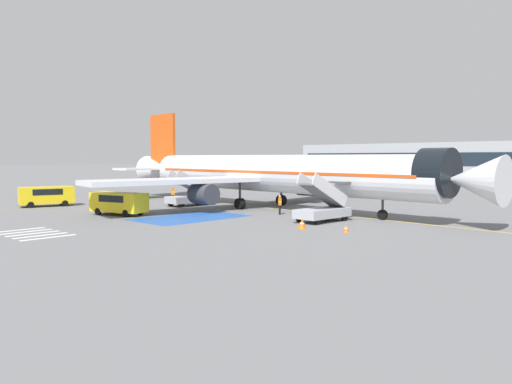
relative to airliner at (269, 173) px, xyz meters
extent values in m
plane|color=slate|center=(0.82, 0.48, -3.50)|extent=(600.00, 600.00, 0.00)
cube|color=gold|center=(0.67, -0.03, -3.49)|extent=(79.81, 3.70, 0.01)
cube|color=#2856A8|center=(0.67, -10.60, -3.49)|extent=(5.85, 9.52, 0.01)
cube|color=silver|center=(-2.33, -23.53, -3.49)|extent=(0.44, 3.60, 0.01)
cube|color=silver|center=(-1.13, -23.53, -3.49)|extent=(0.44, 3.60, 0.01)
cube|color=silver|center=(0.07, -23.53, -3.49)|extent=(0.44, 3.60, 0.01)
cube|color=silver|center=(1.27, -23.53, -3.49)|extent=(0.44, 3.60, 0.01)
cube|color=silver|center=(2.47, -23.53, -3.49)|extent=(0.44, 3.60, 0.01)
cylinder|color=silver|center=(0.67, -0.03, 0.01)|extent=(36.01, 5.28, 3.72)
cone|color=silver|center=(20.64, -0.90, 0.01)|extent=(4.24, 3.82, 3.64)
cone|color=silver|center=(-20.04, 0.88, 0.01)|extent=(5.72, 3.81, 3.57)
cylinder|color=black|center=(17.85, -0.78, 0.47)|extent=(2.39, 3.85, 3.75)
cube|color=#DB4C14|center=(0.67, -0.03, 0.20)|extent=(33.15, 5.23, 0.24)
cube|color=silver|center=(-2.43, 9.14, -0.55)|extent=(6.09, 17.66, 0.44)
cylinder|color=#38383D|center=(-0.79, 7.44, -1.76)|extent=(2.59, 2.04, 1.93)
cube|color=silver|center=(-3.22, -8.90, -0.55)|extent=(7.54, 17.84, 0.44)
cylinder|color=#38383D|center=(-1.44, -7.34, -1.76)|extent=(2.59, 2.04, 1.93)
cube|color=#DB4C14|center=(-19.20, 0.84, 4.02)|extent=(5.21, 0.59, 6.16)
cube|color=silver|center=(-18.49, 4.34, 0.20)|extent=(3.60, 6.08, 0.24)
cube|color=silver|center=(-18.80, -2.71, 0.20)|extent=(3.60, 6.08, 0.24)
cylinder|color=#38383D|center=(13.22, -0.58, -1.72)|extent=(0.20, 0.20, 2.71)
cylinder|color=black|center=(13.22, -0.58, -3.08)|extent=(0.85, 0.32, 0.84)
cylinder|color=#38383D|center=(-0.90, 3.00, -1.75)|extent=(0.24, 0.24, 2.40)
cylinder|color=black|center=(-0.90, 3.00, -2.95)|extent=(1.13, 0.65, 1.10)
cylinder|color=#38383D|center=(-1.15, -2.91, -1.75)|extent=(0.24, 0.24, 2.40)
cylinder|color=black|center=(-1.15, -2.91, -2.95)|extent=(1.13, 0.65, 1.10)
cube|color=#ADB2BA|center=(10.33, -4.91, -2.80)|extent=(2.41, 4.89, 0.70)
cylinder|color=black|center=(9.47, -3.20, -3.15)|extent=(0.25, 0.71, 0.70)
cylinder|color=black|center=(11.34, -3.28, -3.15)|extent=(0.25, 0.71, 0.70)
cylinder|color=black|center=(9.33, -6.55, -3.15)|extent=(0.25, 0.71, 0.70)
cylinder|color=black|center=(11.19, -6.63, -3.15)|extent=(0.25, 0.71, 0.70)
cube|color=#4C4C51|center=(10.33, -4.91, -1.44)|extent=(1.61, 4.21, 2.15)
cube|color=#4C4C51|center=(10.43, -2.64, -0.43)|extent=(1.70, 1.17, 0.12)
cube|color=silver|center=(9.56, -4.88, -0.97)|extent=(0.26, 4.50, 2.86)
cube|color=silver|center=(11.10, -4.95, -0.97)|extent=(0.26, 4.50, 2.86)
cube|color=#ADB2BA|center=(-7.59, -4.13, -2.80)|extent=(2.41, 4.89, 0.70)
cylinder|color=black|center=(-8.45, -2.41, -3.15)|extent=(0.25, 0.71, 0.70)
cylinder|color=black|center=(-6.58, -2.49, -3.15)|extent=(0.25, 0.71, 0.70)
cylinder|color=black|center=(-8.60, -5.77, -3.15)|extent=(0.25, 0.71, 0.70)
cylinder|color=black|center=(-6.73, -5.85, -3.15)|extent=(0.25, 0.71, 0.70)
cube|color=#4C4C51|center=(-7.59, -4.13, -1.51)|extent=(1.61, 4.21, 2.01)
cube|color=#4C4C51|center=(-7.49, -1.85, -0.58)|extent=(1.70, 1.17, 0.12)
cube|color=silver|center=(-8.36, -4.10, -1.04)|extent=(0.26, 4.47, 2.73)
cube|color=silver|center=(-6.82, -4.16, -1.04)|extent=(0.26, 4.47, 2.73)
cube|color=#38383D|center=(-8.11, 22.65, -2.72)|extent=(3.81, 8.67, 0.60)
cube|color=silver|center=(-7.46, 26.69, -2.22)|extent=(2.64, 2.22, 1.60)
cube|color=black|center=(-7.31, 27.61, -1.90)|extent=(1.98, 0.36, 0.70)
cylinder|color=#B7BCC4|center=(-8.17, 22.28, -1.20)|extent=(3.32, 6.09, 2.43)
cylinder|color=gold|center=(-8.17, 22.28, -1.20)|extent=(2.50, 0.74, 2.48)
cylinder|color=black|center=(-8.69, 26.52, -3.02)|extent=(0.43, 0.99, 0.96)
cylinder|color=black|center=(-6.35, 26.13, -3.02)|extent=(0.43, 0.99, 0.96)
cylinder|color=black|center=(-9.36, 22.38, -3.02)|extent=(0.43, 0.99, 0.96)
cylinder|color=black|center=(-7.02, 22.00, -3.02)|extent=(0.43, 0.99, 0.96)
cylinder|color=black|center=(-9.73, 20.08, -3.02)|extent=(0.43, 0.99, 0.96)
cylinder|color=black|center=(-7.39, 19.70, -3.02)|extent=(0.43, 0.99, 0.96)
cube|color=yellow|center=(-17.83, -14.88, -2.31)|extent=(3.42, 5.67, 1.73)
cube|color=black|center=(-17.83, -14.88, -1.93)|extent=(2.82, 3.37, 0.62)
cylinder|color=black|center=(-17.33, -16.72, -3.18)|extent=(0.36, 0.67, 0.64)
cylinder|color=black|center=(-19.20, -16.21, -3.18)|extent=(0.36, 0.67, 0.64)
cylinder|color=black|center=(-16.47, -13.55, -3.18)|extent=(0.36, 0.67, 0.64)
cylinder|color=black|center=(-18.33, -13.04, -3.18)|extent=(0.36, 0.67, 0.64)
cube|color=yellow|center=(-5.36, -13.80, -2.34)|extent=(5.53, 3.37, 1.67)
cube|color=black|center=(-5.36, -13.80, -1.97)|extent=(3.30, 2.74, 0.60)
cylinder|color=black|center=(-6.64, -15.13, -3.18)|extent=(0.67, 0.37, 0.64)
cylinder|color=black|center=(-7.16, -13.37, -3.18)|extent=(0.67, 0.37, 0.64)
cylinder|color=black|center=(-3.56, -14.23, -3.18)|extent=(0.67, 0.37, 0.64)
cylinder|color=black|center=(-4.08, -12.47, -3.18)|extent=(0.67, 0.37, 0.64)
cube|color=gray|center=(-13.50, -8.33, -3.24)|extent=(2.87, 2.93, 0.12)
cylinder|color=black|center=(-14.67, -8.00, -3.30)|extent=(0.35, 0.36, 0.40)
cylinder|color=black|center=(-13.74, -7.13, -3.30)|extent=(0.35, 0.36, 0.40)
cylinder|color=black|center=(-13.26, -9.53, -3.30)|extent=(0.35, 0.36, 0.40)
cylinder|color=black|center=(-12.33, -8.66, -3.30)|extent=(0.35, 0.36, 0.40)
cylinder|color=gray|center=(-14.82, -7.92, -2.90)|extent=(0.05, 0.05, 0.55)
cylinder|color=gray|center=(-13.81, -6.98, -2.90)|extent=(0.05, 0.05, 0.55)
cylinder|color=gray|center=(-13.19, -9.68, -2.90)|extent=(0.05, 0.05, 0.55)
cylinder|color=gray|center=(-12.18, -8.74, -2.90)|extent=(0.05, 0.05, 0.55)
cylinder|color=black|center=(4.59, -3.55, -3.08)|extent=(0.14, 0.14, 0.84)
cylinder|color=black|center=(4.73, -3.65, -3.08)|extent=(0.14, 0.14, 0.84)
cube|color=orange|center=(4.66, -3.60, -2.32)|extent=(0.47, 0.42, 0.66)
cube|color=silver|center=(4.66, -3.60, -2.32)|extent=(0.48, 0.44, 0.06)
sphere|color=tan|center=(4.66, -3.60, -1.88)|extent=(0.23, 0.23, 0.23)
cylinder|color=black|center=(-11.61, -3.36, -3.06)|extent=(0.14, 0.14, 0.88)
cylinder|color=black|center=(-11.52, -3.22, -3.06)|extent=(0.14, 0.14, 0.88)
cube|color=orange|center=(-11.56, -3.29, -2.27)|extent=(0.42, 0.47, 0.70)
cube|color=silver|center=(-11.56, -3.29, -2.27)|extent=(0.44, 0.48, 0.06)
sphere|color=#9E704C|center=(-11.56, -3.29, -1.80)|extent=(0.24, 0.24, 0.24)
cone|color=orange|center=(14.88, -8.39, -3.24)|extent=(0.46, 0.46, 0.51)
cylinder|color=white|center=(14.88, -8.39, -3.21)|extent=(0.25, 0.25, 0.06)
cone|color=orange|center=(-8.44, -9.05, -3.22)|extent=(0.50, 0.50, 0.56)
cylinder|color=white|center=(-8.44, -9.05, -3.19)|extent=(0.28, 0.28, 0.07)
cone|color=orange|center=(11.60, -9.09, -3.15)|extent=(0.62, 0.62, 0.69)
cylinder|color=white|center=(11.60, -9.09, -3.11)|extent=(0.34, 0.34, 0.08)
cube|color=#9EA3A8|center=(-11.65, 80.17, 0.77)|extent=(85.98, 12.00, 8.54)
cube|color=#19232D|center=(-11.65, 74.12, 1.20)|extent=(82.54, 0.10, 2.99)
camera|label=1|loc=(33.93, -37.07, 1.64)|focal=35.00mm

